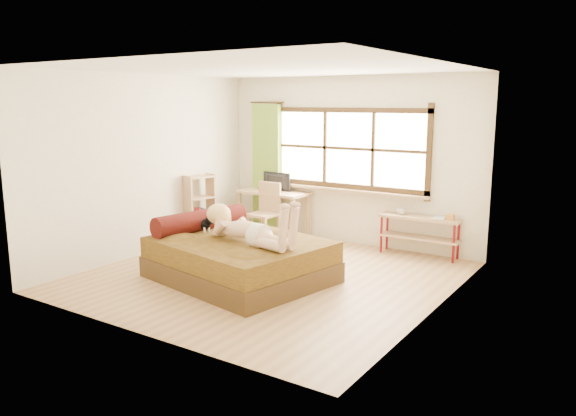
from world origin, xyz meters
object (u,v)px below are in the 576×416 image
Objects in this scene: woman at (246,217)px; chair at (266,209)px; kitten at (203,222)px; bookshelf at (200,208)px; pipe_shelf at (420,227)px; desk at (273,197)px; bed at (237,257)px.

chair is (-1.08, 1.94, -0.31)m from woman.
chair reaches higher than kitten.
woman is 1.35× the size of bookshelf.
bookshelf reaches higher than pipe_shelf.
pipe_shelf is at bearing 70.74° from woman.
kitten reaches higher than pipe_shelf.
woman is 1.53× the size of chair.
woman reaches higher than desk.
bed is 1.98× the size of pipe_shelf.
pipe_shelf is (1.41, 2.42, -0.41)m from woman.
desk is 1.28m from bookshelf.
bookshelf is (-0.79, -1.00, -0.11)m from desk.
desk reaches higher than pipe_shelf.
pipe_shelf is 1.10× the size of bookshelf.
bookshelf is (-1.78, 1.25, 0.27)m from bed.
pipe_shelf is at bearing 4.16° from desk.
kitten is 1.81m from chair.
bed is 2.48× the size of chair.
chair is at bearing 49.84° from bookshelf.
bookshelf is (-1.11, 1.16, -0.10)m from kitten.
woman is 1.22× the size of pipe_shelf.
bookshelf reaches higher than desk.
bookshelf reaches higher than bed.
bed is 0.60m from woman.
kitten is 3.23m from pipe_shelf.
chair is 1.10m from bookshelf.
bed is 7.56× the size of kitten.
bed is 2.86m from pipe_shelf.
chair is at bearing -170.82° from pipe_shelf.
woman is 1.18× the size of desk.
desk is at bearing 128.18° from woman.
chair is at bearing -72.65° from desk.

